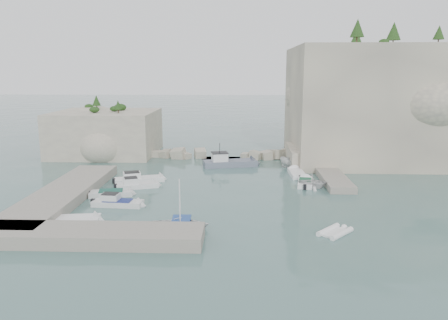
{
  "coord_description": "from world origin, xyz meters",
  "views": [
    {
      "loc": [
        1.84,
        -45.17,
        13.58
      ],
      "look_at": [
        0.0,
        6.0,
        3.0
      ],
      "focal_mm": 35.0,
      "sensor_mm": 36.0,
      "label": 1
    }
  ],
  "objects_px": {
    "inflatable_dinghy": "(335,234)",
    "tender_east_c": "(297,176)",
    "motorboat_b": "(137,188)",
    "motorboat_e": "(76,223)",
    "motorboat_d": "(118,206)",
    "rowboat": "(180,229)",
    "motorboat_c": "(111,196)",
    "tender_east_a": "(313,188)",
    "tender_east_b": "(305,185)",
    "motorboat_a": "(140,182)",
    "work_boat": "(230,166)",
    "tender_east_d": "(297,168)"
  },
  "relations": [
    {
      "from": "tender_east_c",
      "to": "tender_east_a",
      "type": "bearing_deg",
      "value": -171.82
    },
    {
      "from": "motorboat_e",
      "to": "tender_east_a",
      "type": "relative_size",
      "value": 1.35
    },
    {
      "from": "tender_east_a",
      "to": "tender_east_b",
      "type": "height_order",
      "value": "tender_east_a"
    },
    {
      "from": "motorboat_e",
      "to": "work_boat",
      "type": "relative_size",
      "value": 0.56
    },
    {
      "from": "motorboat_d",
      "to": "motorboat_e",
      "type": "distance_m",
      "value": 5.67
    },
    {
      "from": "motorboat_b",
      "to": "tender_east_c",
      "type": "xyz_separation_m",
      "value": [
        19.52,
        6.73,
        0.0
      ]
    },
    {
      "from": "motorboat_e",
      "to": "tender_east_d",
      "type": "bearing_deg",
      "value": 37.46
    },
    {
      "from": "motorboat_e",
      "to": "motorboat_d",
      "type": "bearing_deg",
      "value": 56.6
    },
    {
      "from": "tender_east_a",
      "to": "tender_east_b",
      "type": "relative_size",
      "value": 0.7
    },
    {
      "from": "work_boat",
      "to": "motorboat_d",
      "type": "bearing_deg",
      "value": -132.38
    },
    {
      "from": "motorboat_b",
      "to": "tender_east_b",
      "type": "bearing_deg",
      "value": -12.95
    },
    {
      "from": "motorboat_d",
      "to": "tender_east_b",
      "type": "relative_size",
      "value": 1.13
    },
    {
      "from": "motorboat_e",
      "to": "rowboat",
      "type": "bearing_deg",
      "value": -15.08
    },
    {
      "from": "rowboat",
      "to": "tender_east_a",
      "type": "distance_m",
      "value": 19.65
    },
    {
      "from": "motorboat_e",
      "to": "rowboat",
      "type": "xyz_separation_m",
      "value": [
        9.69,
        -1.22,
        0.0
      ]
    },
    {
      "from": "inflatable_dinghy",
      "to": "tender_east_c",
      "type": "xyz_separation_m",
      "value": [
        -0.58,
        20.77,
        0.0
      ]
    },
    {
      "from": "tender_east_b",
      "to": "motorboat_b",
      "type": "bearing_deg",
      "value": 105.02
    },
    {
      "from": "motorboat_c",
      "to": "motorboat_e",
      "type": "distance_m",
      "value": 8.78
    },
    {
      "from": "rowboat",
      "to": "inflatable_dinghy",
      "type": "distance_m",
      "value": 13.24
    },
    {
      "from": "motorboat_b",
      "to": "tender_east_d",
      "type": "height_order",
      "value": "tender_east_d"
    },
    {
      "from": "motorboat_a",
      "to": "work_boat",
      "type": "relative_size",
      "value": 0.78
    },
    {
      "from": "motorboat_a",
      "to": "tender_east_b",
      "type": "relative_size",
      "value": 1.33
    },
    {
      "from": "motorboat_c",
      "to": "motorboat_e",
      "type": "bearing_deg",
      "value": -106.44
    },
    {
      "from": "motorboat_b",
      "to": "motorboat_d",
      "type": "distance_m",
      "value": 7.05
    },
    {
      "from": "motorboat_e",
      "to": "tender_east_d",
      "type": "xyz_separation_m",
      "value": [
        22.88,
        23.19,
        0.0
      ]
    },
    {
      "from": "motorboat_a",
      "to": "motorboat_c",
      "type": "distance_m",
      "value": 6.45
    },
    {
      "from": "motorboat_d",
      "to": "motorboat_e",
      "type": "relative_size",
      "value": 1.19
    },
    {
      "from": "motorboat_b",
      "to": "motorboat_e",
      "type": "xyz_separation_m",
      "value": [
        -2.82,
        -12.17,
        0.0
      ]
    },
    {
      "from": "motorboat_e",
      "to": "rowboat",
      "type": "relative_size",
      "value": 0.93
    },
    {
      "from": "inflatable_dinghy",
      "to": "work_boat",
      "type": "relative_size",
      "value": 0.4
    },
    {
      "from": "tender_east_d",
      "to": "work_boat",
      "type": "bearing_deg",
      "value": 100.65
    },
    {
      "from": "motorboat_c",
      "to": "tender_east_c",
      "type": "bearing_deg",
      "value": 13.13
    },
    {
      "from": "motorboat_c",
      "to": "tender_east_a",
      "type": "xyz_separation_m",
      "value": [
        22.79,
        4.03,
        0.0
      ]
    },
    {
      "from": "motorboat_d",
      "to": "tender_east_d",
      "type": "relative_size",
      "value": 1.15
    },
    {
      "from": "inflatable_dinghy",
      "to": "work_boat",
      "type": "bearing_deg",
      "value": 62.37
    },
    {
      "from": "work_boat",
      "to": "tender_east_d",
      "type": "bearing_deg",
      "value": -19.19
    },
    {
      "from": "motorboat_c",
      "to": "tender_east_b",
      "type": "distance_m",
      "value": 22.73
    },
    {
      "from": "motorboat_e",
      "to": "rowboat",
      "type": "height_order",
      "value": "rowboat"
    },
    {
      "from": "motorboat_e",
      "to": "motorboat_c",
      "type": "bearing_deg",
      "value": 77.61
    },
    {
      "from": "tender_east_a",
      "to": "work_boat",
      "type": "bearing_deg",
      "value": 50.03
    },
    {
      "from": "tender_east_c",
      "to": "inflatable_dinghy",
      "type": "bearing_deg",
      "value": 179.22
    },
    {
      "from": "motorboat_c",
      "to": "work_boat",
      "type": "xyz_separation_m",
      "value": [
        12.78,
        15.55,
        0.0
      ]
    },
    {
      "from": "tender_east_d",
      "to": "inflatable_dinghy",
      "type": "bearing_deg",
      "value": -162.58
    },
    {
      "from": "tender_east_b",
      "to": "tender_east_d",
      "type": "relative_size",
      "value": 1.02
    },
    {
      "from": "motorboat_a",
      "to": "tender_east_a",
      "type": "xyz_separation_m",
      "value": [
        21.05,
        -2.18,
        0.0
      ]
    },
    {
      "from": "motorboat_b",
      "to": "motorboat_e",
      "type": "bearing_deg",
      "value": -121.92
    },
    {
      "from": "inflatable_dinghy",
      "to": "tender_east_b",
      "type": "bearing_deg",
      "value": 43.11
    },
    {
      "from": "motorboat_a",
      "to": "tender_east_d",
      "type": "relative_size",
      "value": 1.35
    },
    {
      "from": "rowboat",
      "to": "tender_east_a",
      "type": "relative_size",
      "value": 1.45
    },
    {
      "from": "motorboat_d",
      "to": "rowboat",
      "type": "xyz_separation_m",
      "value": [
        7.25,
        -6.34,
        0.0
      ]
    }
  ]
}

